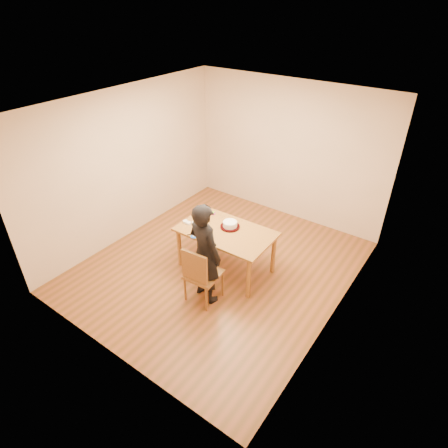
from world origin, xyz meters
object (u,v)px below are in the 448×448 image
Objects in this scene: dining_table at (226,232)px; dining_chair at (204,274)px; person at (205,254)px; cake_plate at (230,227)px; cake at (230,224)px.

dining_table reaches higher than dining_chair.
person is (0.00, 0.05, 0.36)m from dining_chair.
cake_plate is 1.37× the size of cake.
cake_plate is (-0.00, 0.12, 0.03)m from dining_table.
cake is at bearing 180.00° from cake_plate.
dining_table is at bearing -89.16° from cake.
dining_table is at bearing -89.16° from cake_plate.
dining_table is 3.23× the size of dining_chair.
cake is 0.86m from person.
cake is (-0.00, 0.00, 0.05)m from cake_plate.
person reaches higher than cake.
dining_table is 4.80× the size of cake_plate.
dining_table is 6.58× the size of cake.
cake is 0.14× the size of person.
cake_plate reaches higher than dining_chair.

